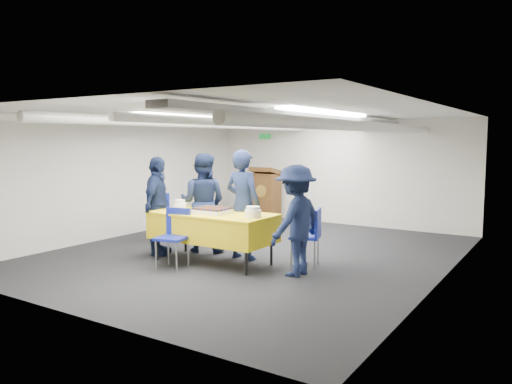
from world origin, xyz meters
TOP-DOWN VIEW (x-y plane):
  - ground at (0.00, 0.00)m, footprint 7.00×7.00m
  - room_shell at (0.09, 0.41)m, footprint 6.00×7.00m
  - serving_table at (-0.18, -0.85)m, footprint 1.92×0.92m
  - sheet_cake at (-0.15, -0.90)m, footprint 0.52×0.41m
  - plate_stack_left at (-0.78, -0.90)m, footprint 0.20×0.20m
  - plate_stack_right at (0.59, -0.90)m, footprint 0.24×0.24m
  - podium at (-1.60, 3.05)m, footprint 0.62×0.53m
  - chair_near at (-0.48, -1.37)m, footprint 0.49×0.49m
  - chair_right at (1.20, -0.28)m, footprint 0.52×0.52m
  - chair_left at (-2.05, -0.03)m, footprint 0.59×0.59m
  - sailor_a at (0.08, -0.40)m, footprint 0.65×0.44m
  - sailor_b at (-0.79, -0.33)m, footprint 0.96×0.85m
  - sailor_c at (-1.26, -0.91)m, footprint 0.76×1.02m
  - sailor_d at (1.22, -0.79)m, footprint 0.67×1.05m

SIDE VIEW (x-z plane):
  - ground at x=0.00m, z-range 0.00..0.00m
  - chair_near at x=-0.48m, z-range 0.10..0.97m
  - chair_right at x=1.20m, z-range 0.10..0.97m
  - chair_left at x=-2.05m, z-range 0.10..0.97m
  - serving_table at x=-0.18m, z-range 0.17..0.94m
  - podium at x=-1.60m, z-range -0.01..1.24m
  - sailor_d at x=1.22m, z-range 0.00..1.54m
  - sailor_c at x=-1.26m, z-range 0.00..1.60m
  - sheet_cake at x=-0.15m, z-range 0.77..0.86m
  - sailor_b at x=-0.79m, z-range 0.00..1.65m
  - plate_stack_right at x=0.59m, z-range 0.76..0.92m
  - plate_stack_left at x=-0.78m, z-range 0.76..0.93m
  - sailor_a at x=0.08m, z-range 0.00..1.72m
  - room_shell at x=0.09m, z-range 0.66..2.96m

